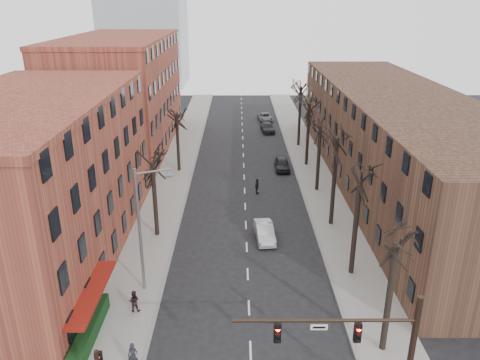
{
  "coord_description": "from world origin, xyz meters",
  "views": [
    {
      "loc": [
        -0.71,
        -17.53,
        18.95
      ],
      "look_at": [
        -0.52,
        20.84,
        4.0
      ],
      "focal_mm": 35.0,
      "sensor_mm": 36.0,
      "label": 1
    }
  ],
  "objects_px": {
    "silver_sedan": "(265,232)",
    "parked_car_mid": "(267,127)",
    "parked_car_near": "(282,164)",
    "pedestrian_a": "(133,356)"
  },
  "relations": [
    {
      "from": "parked_car_mid",
      "to": "parked_car_near",
      "type": "bearing_deg",
      "value": -92.33
    },
    {
      "from": "pedestrian_a",
      "to": "parked_car_near",
      "type": "bearing_deg",
      "value": 73.23
    },
    {
      "from": "silver_sedan",
      "to": "pedestrian_a",
      "type": "distance_m",
      "value": 16.8
    },
    {
      "from": "silver_sedan",
      "to": "parked_car_mid",
      "type": "height_order",
      "value": "silver_sedan"
    },
    {
      "from": "parked_car_near",
      "to": "parked_car_mid",
      "type": "xyz_separation_m",
      "value": [
        -0.72,
        16.9,
        -0.04
      ]
    },
    {
      "from": "pedestrian_a",
      "to": "silver_sedan",
      "type": "bearing_deg",
      "value": 64.0
    },
    {
      "from": "parked_car_near",
      "to": "parked_car_mid",
      "type": "distance_m",
      "value": 16.91
    },
    {
      "from": "parked_car_mid",
      "to": "silver_sedan",
      "type": "bearing_deg",
      "value": -98.59
    },
    {
      "from": "parked_car_near",
      "to": "pedestrian_a",
      "type": "distance_m",
      "value": 33.73
    },
    {
      "from": "parked_car_near",
      "to": "parked_car_mid",
      "type": "height_order",
      "value": "parked_car_near"
    }
  ]
}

